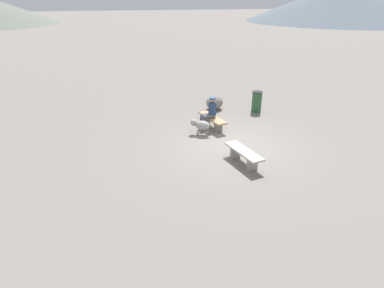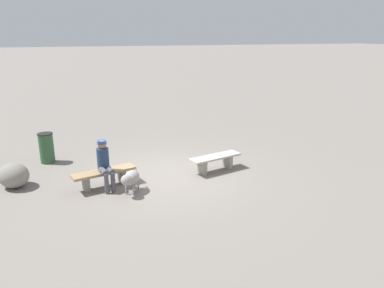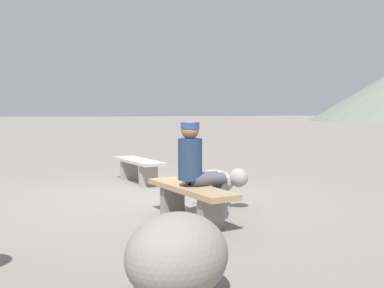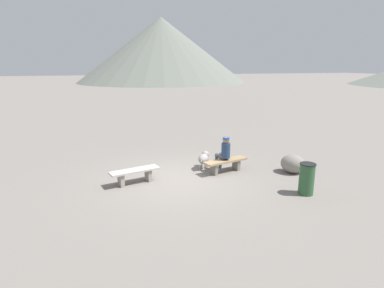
{
  "view_description": "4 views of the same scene",
  "coord_description": "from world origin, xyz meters",
  "px_view_note": "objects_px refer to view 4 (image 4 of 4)",
  "views": [
    {
      "loc": [
        -9.88,
        3.69,
        4.83
      ],
      "look_at": [
        -0.81,
        1.61,
        0.56
      ],
      "focal_mm": 30.7,
      "sensor_mm": 36.0,
      "label": 1
    },
    {
      "loc": [
        2.47,
        9.18,
        3.8
      ],
      "look_at": [
        -1.09,
        -1.0,
        0.52
      ],
      "focal_mm": 34.24,
      "sensor_mm": 36.0,
      "label": 2
    },
    {
      "loc": [
        7.0,
        -1.34,
        1.38
      ],
      "look_at": [
        -1.04,
        1.07,
        0.75
      ],
      "focal_mm": 41.72,
      "sensor_mm": 36.0,
      "label": 3
    },
    {
      "loc": [
        -2.57,
        -9.35,
        3.63
      ],
      "look_at": [
        1.08,
        2.0,
        0.63
      ],
      "focal_mm": 29.68,
      "sensor_mm": 36.0,
      "label": 4
    }
  ],
  "objects_px": {
    "bench_right": "(226,163)",
    "trash_bin": "(307,179)",
    "dog": "(204,158)",
    "boulder": "(293,164)",
    "seated_person": "(224,152)",
    "bench_left": "(135,174)"
  },
  "relations": [
    {
      "from": "seated_person",
      "to": "trash_bin",
      "type": "xyz_separation_m",
      "value": [
        1.45,
        -2.57,
        -0.25
      ]
    },
    {
      "from": "bench_left",
      "to": "seated_person",
      "type": "bearing_deg",
      "value": -9.71
    },
    {
      "from": "bench_right",
      "to": "dog",
      "type": "height_order",
      "value": "dog"
    },
    {
      "from": "boulder",
      "to": "bench_right",
      "type": "bearing_deg",
      "value": 161.12
    },
    {
      "from": "seated_person",
      "to": "dog",
      "type": "bearing_deg",
      "value": 126.68
    },
    {
      "from": "dog",
      "to": "boulder",
      "type": "bearing_deg",
      "value": -84.22
    },
    {
      "from": "seated_person",
      "to": "dog",
      "type": "distance_m",
      "value": 0.82
    },
    {
      "from": "trash_bin",
      "to": "boulder",
      "type": "distance_m",
      "value": 1.89
    },
    {
      "from": "bench_right",
      "to": "trash_bin",
      "type": "bearing_deg",
      "value": -73.63
    },
    {
      "from": "dog",
      "to": "trash_bin",
      "type": "xyz_separation_m",
      "value": [
        2.0,
        -3.07,
        0.08
      ]
    },
    {
      "from": "trash_bin",
      "to": "boulder",
      "type": "height_order",
      "value": "trash_bin"
    },
    {
      "from": "trash_bin",
      "to": "bench_right",
      "type": "bearing_deg",
      "value": 120.01
    },
    {
      "from": "trash_bin",
      "to": "bench_left",
      "type": "bearing_deg",
      "value": 152.63
    },
    {
      "from": "seated_person",
      "to": "boulder",
      "type": "height_order",
      "value": "seated_person"
    },
    {
      "from": "bench_left",
      "to": "bench_right",
      "type": "bearing_deg",
      "value": -11.59
    },
    {
      "from": "seated_person",
      "to": "trash_bin",
      "type": "bearing_deg",
      "value": -71.59
    },
    {
      "from": "bench_right",
      "to": "dog",
      "type": "xyz_separation_m",
      "value": [
        -0.58,
        0.6,
        0.06
      ]
    },
    {
      "from": "trash_bin",
      "to": "boulder",
      "type": "relative_size",
      "value": 1.11
    },
    {
      "from": "seated_person",
      "to": "trash_bin",
      "type": "distance_m",
      "value": 2.96
    },
    {
      "from": "bench_left",
      "to": "trash_bin",
      "type": "bearing_deg",
      "value": -41.01
    },
    {
      "from": "dog",
      "to": "boulder",
      "type": "height_order",
      "value": "boulder"
    },
    {
      "from": "dog",
      "to": "trash_bin",
      "type": "distance_m",
      "value": 3.67
    }
  ]
}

